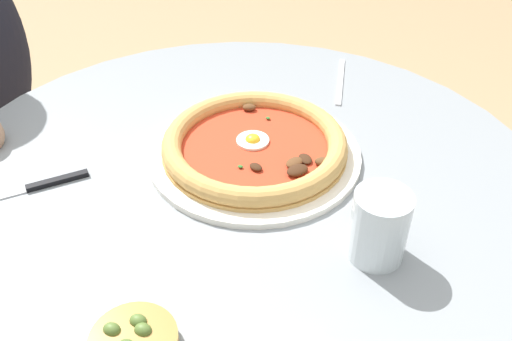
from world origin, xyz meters
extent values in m
cylinder|color=gray|center=(0.00, 0.00, 0.70)|extent=(0.95, 0.95, 0.03)
cylinder|color=gray|center=(0.00, 0.00, 0.35)|extent=(0.10, 0.10, 0.66)
cylinder|color=white|center=(0.00, 0.07, 0.72)|extent=(0.33, 0.33, 0.01)
cylinder|color=tan|center=(0.00, 0.07, 0.73)|extent=(0.29, 0.29, 0.01)
torus|color=tan|center=(0.00, 0.07, 0.74)|extent=(0.29, 0.29, 0.03)
cylinder|color=red|center=(0.00, 0.07, 0.73)|extent=(0.27, 0.27, 0.00)
cylinder|color=white|center=(-0.01, 0.08, 0.73)|extent=(0.05, 0.05, 0.00)
ellipsoid|color=yellow|center=(-0.01, 0.08, 0.74)|extent=(0.02, 0.02, 0.02)
ellipsoid|color=brown|center=(-0.04, 0.16, 0.74)|extent=(0.03, 0.02, 0.01)
ellipsoid|color=brown|center=(0.07, 0.05, 0.74)|extent=(0.03, 0.03, 0.01)
ellipsoid|color=#3D2314|center=(0.08, 0.03, 0.74)|extent=(0.04, 0.04, 0.01)
ellipsoid|color=brown|center=(0.11, 0.06, 0.74)|extent=(0.03, 0.02, 0.01)
ellipsoid|color=#3D2314|center=(0.02, 0.02, 0.74)|extent=(0.03, 0.02, 0.01)
ellipsoid|color=#3D2314|center=(0.08, 0.06, 0.74)|extent=(0.03, 0.03, 0.01)
ellipsoid|color=#2D6B28|center=(-0.01, 0.15, 0.74)|extent=(0.01, 0.01, 0.00)
ellipsoid|color=#2D6B28|center=(0.00, 0.01, 0.74)|extent=(0.01, 0.01, 0.00)
ellipsoid|color=#2D6B28|center=(0.08, 0.03, 0.74)|extent=(0.01, 0.01, 0.00)
cylinder|color=silver|center=(0.22, -0.07, 0.76)|extent=(0.07, 0.07, 0.10)
cylinder|color=silver|center=(0.22, -0.07, 0.74)|extent=(0.06, 0.06, 0.05)
cube|color=black|center=(-0.25, -0.09, 0.72)|extent=(0.07, 0.07, 0.01)
ellipsoid|color=#516B2D|center=(0.01, -0.29, 0.73)|extent=(0.02, 0.02, 0.02)
ellipsoid|color=#516B2D|center=(-0.03, -0.30, 0.73)|extent=(0.02, 0.02, 0.02)
ellipsoid|color=#516B2D|center=(-0.01, -0.28, 0.73)|extent=(0.02, 0.02, 0.02)
cube|color=#BCBCC1|center=(0.07, 0.35, 0.71)|extent=(0.04, 0.17, 0.00)
cube|color=#282833|center=(-0.69, 0.14, 0.23)|extent=(0.34, 0.39, 0.45)
cylinder|color=#B7B2A8|center=(-0.53, 0.29, 0.22)|extent=(0.02, 0.02, 0.45)
cylinder|color=#B7B2A8|center=(-0.88, 0.36, 0.22)|extent=(0.02, 0.02, 0.45)
camera|label=1|loc=(0.25, -0.59, 1.24)|focal=39.46mm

